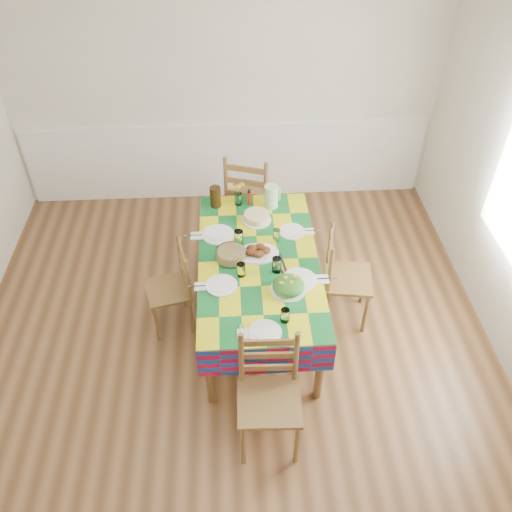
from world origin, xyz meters
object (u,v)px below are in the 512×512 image
at_px(dining_table, 259,267).
at_px(chair_left, 172,288).
at_px(chair_far, 250,198).
at_px(chair_right, 343,278).
at_px(meat_platter, 257,252).
at_px(green_pitcher, 271,196).
at_px(tea_pitcher, 215,197).
at_px(chair_near, 269,396).

height_order(dining_table, chair_left, chair_left).
bearing_deg(chair_far, chair_right, 141.32).
distance_m(meat_platter, green_pitcher, 0.70).
relative_size(chair_left, chair_right, 0.90).
relative_size(tea_pitcher, chair_right, 0.21).
relative_size(green_pitcher, tea_pitcher, 1.09).
bearing_deg(meat_platter, green_pitcher, 76.03).
bearing_deg(dining_table, chair_far, 90.75).
relative_size(dining_table, chair_right, 1.97).
height_order(meat_platter, chair_left, chair_left).
relative_size(tea_pitcher, chair_near, 0.20).
bearing_deg(dining_table, green_pitcher, 77.70).
relative_size(tea_pitcher, chair_far, 0.19).
bearing_deg(chair_far, tea_pitcher, 67.19).
height_order(meat_platter, chair_right, chair_right).
height_order(dining_table, green_pitcher, green_pitcher).
xyz_separation_m(dining_table, chair_right, (0.74, 0.01, -0.18)).
height_order(meat_platter, tea_pitcher, tea_pitcher).
bearing_deg(tea_pitcher, green_pitcher, -4.19).
xyz_separation_m(chair_far, chair_left, (-0.72, -1.15, -0.10)).
relative_size(dining_table, chair_near, 1.87).
bearing_deg(green_pitcher, meat_platter, -103.97).
distance_m(dining_table, chair_left, 0.77).
distance_m(dining_table, chair_far, 1.17).
distance_m(chair_near, chair_left, 1.39).
xyz_separation_m(dining_table, chair_far, (-0.02, 1.16, -0.13)).
relative_size(dining_table, chair_left, 2.18).
distance_m(tea_pitcher, chair_near, 1.99).
xyz_separation_m(tea_pitcher, chair_right, (1.09, -0.77, -0.36)).
bearing_deg(chair_right, chair_left, 98.73).
xyz_separation_m(chair_left, chair_right, (1.48, -0.00, 0.05)).
height_order(chair_near, chair_left, chair_near).
bearing_deg(tea_pitcher, chair_left, -117.02).
height_order(dining_table, chair_right, chair_right).
bearing_deg(meat_platter, tea_pitcher, 115.92).
bearing_deg(green_pitcher, tea_pitcher, 175.81).
height_order(green_pitcher, chair_near, chair_near).
distance_m(dining_table, chair_near, 1.17).
bearing_deg(chair_near, tea_pitcher, 102.26).
distance_m(dining_table, chair_right, 0.76).
relative_size(meat_platter, chair_right, 0.38).
height_order(dining_table, meat_platter, meat_platter).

